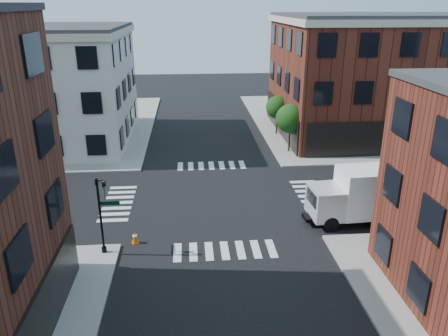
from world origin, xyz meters
TOP-DOWN VIEW (x-y plane):
  - ground at (0.00, 0.00)m, footprint 120.00×120.00m
  - sidewalk_ne at (21.00, 21.00)m, footprint 30.00×30.00m
  - sidewalk_nw at (-21.00, 21.00)m, footprint 30.00×30.00m
  - building_ne at (20.50, 16.00)m, footprint 25.00×16.00m
  - building_nw at (-19.00, 16.00)m, footprint 22.00×16.00m
  - tree_near at (7.56, 9.98)m, footprint 2.69×2.69m
  - tree_far at (7.56, 15.98)m, footprint 2.43×2.43m
  - signal_pole at (-6.72, -6.68)m, footprint 1.29×1.24m
  - box_truck at (9.69, -4.01)m, footprint 8.03×2.89m
  - traffic_cone at (-5.21, -5.70)m, footprint 0.45×0.45m

SIDE VIEW (x-z plane):
  - ground at x=0.00m, z-range 0.00..0.00m
  - sidewalk_ne at x=21.00m, z-range 0.00..0.15m
  - sidewalk_nw at x=-21.00m, z-range 0.00..0.15m
  - traffic_cone at x=-5.21m, z-range -0.01..0.71m
  - box_truck at x=9.69m, z-range 0.07..3.65m
  - signal_pole at x=-6.72m, z-range 0.56..5.16m
  - tree_far at x=7.56m, z-range 0.84..4.91m
  - tree_near at x=7.56m, z-range 0.91..5.41m
  - building_nw at x=-19.00m, z-range 0.00..11.00m
  - building_ne at x=20.50m, z-range 0.00..12.00m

